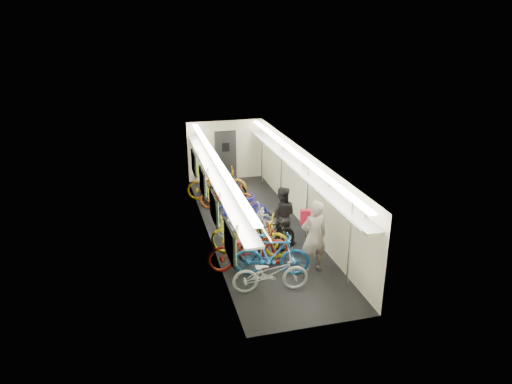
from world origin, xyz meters
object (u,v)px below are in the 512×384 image
bicycle_1 (272,255)px  passenger_mid (281,216)px  bicycle_0 (270,273)px  passenger_near (314,237)px  backpack (305,217)px

bicycle_1 → passenger_mid: passenger_mid is taller
bicycle_0 → bicycle_1: bearing=-12.6°
bicycle_0 → passenger_mid: 2.53m
bicycle_1 → passenger_near: bearing=-77.6°
passenger_mid → backpack: (0.28, -1.13, 0.41)m
bicycle_0 → backpack: 1.90m
bicycle_0 → passenger_mid: bearing=-17.3°
bicycle_0 → passenger_near: bearing=-58.5°
passenger_mid → passenger_near: bearing=120.3°
bicycle_0 → bicycle_1: bicycle_1 is taller
bicycle_0 → passenger_mid: passenger_mid is taller
passenger_near → backpack: 0.63m
passenger_near → passenger_mid: (-0.32, 1.67, -0.09)m
bicycle_0 → passenger_mid: size_ratio=1.04×
passenger_near → backpack: size_ratio=5.06×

